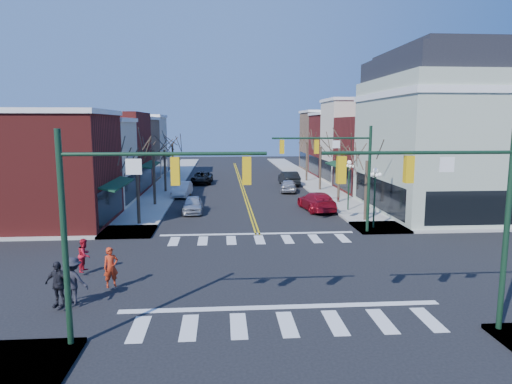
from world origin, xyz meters
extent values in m
plane|color=black|center=(0.00, 0.00, 0.00)|extent=(160.00, 160.00, 0.00)
cube|color=#9E9B93|center=(-8.75, 20.00, 0.07)|extent=(3.50, 70.00, 0.15)
cube|color=#9E9B93|center=(8.75, 20.00, 0.07)|extent=(3.50, 70.00, 0.15)
cube|color=maroon|center=(-15.50, 11.75, 4.00)|extent=(10.00, 8.50, 8.00)
cube|color=beige|center=(-15.50, 19.50, 3.75)|extent=(10.00, 7.00, 7.50)
cube|color=maroon|center=(-15.50, 27.50, 4.25)|extent=(10.00, 9.00, 8.50)
cube|color=#8F6B4F|center=(-15.50, 35.75, 3.90)|extent=(10.00, 7.50, 7.80)
cube|color=beige|center=(-15.50, 43.50, 4.10)|extent=(10.00, 8.00, 8.20)
cube|color=maroon|center=(15.50, 25.75, 4.00)|extent=(10.00, 8.50, 8.00)
cube|color=beige|center=(15.50, 33.50, 5.00)|extent=(10.00, 7.00, 10.00)
cube|color=maroon|center=(15.50, 41.00, 4.25)|extent=(10.00, 8.00, 8.50)
cube|color=#8F6B4F|center=(15.50, 49.00, 4.50)|extent=(10.00, 8.00, 9.00)
cube|color=#AAB79E|center=(16.50, 14.50, 5.50)|extent=(12.00, 14.00, 11.00)
cube|color=white|center=(16.50, 14.50, 9.60)|extent=(12.25, 14.25, 0.50)
cube|color=black|center=(16.50, 14.50, 11.90)|extent=(11.40, 13.40, 1.80)
cube|color=black|center=(16.50, 14.50, 13.00)|extent=(9.80, 11.80, 0.60)
cylinder|color=#14331E|center=(-7.40, -7.40, 3.60)|extent=(0.20, 0.20, 7.20)
cylinder|color=#14331E|center=(-4.15, -7.40, 6.40)|extent=(6.50, 0.12, 0.12)
cube|color=gold|center=(-3.83, -7.40, 5.85)|extent=(0.28, 0.28, 0.90)
cube|color=gold|center=(-1.55, -7.40, 5.85)|extent=(0.28, 0.28, 0.90)
cylinder|color=#14331E|center=(7.40, -7.40, 3.60)|extent=(0.20, 0.20, 7.20)
cylinder|color=#14331E|center=(4.15, -7.40, 6.40)|extent=(6.50, 0.12, 0.12)
cube|color=gold|center=(3.83, -7.40, 5.85)|extent=(0.28, 0.28, 0.90)
cube|color=gold|center=(1.55, -7.40, 5.85)|extent=(0.28, 0.28, 0.90)
cylinder|color=#14331E|center=(7.40, 7.40, 3.60)|extent=(0.20, 0.20, 7.20)
cylinder|color=#14331E|center=(4.15, 7.40, 6.40)|extent=(6.50, 0.12, 0.12)
cube|color=gold|center=(3.83, 7.40, 5.85)|extent=(0.28, 0.28, 0.90)
cube|color=gold|center=(1.55, 7.40, 5.85)|extent=(0.28, 0.28, 0.90)
cylinder|color=#14331E|center=(8.20, 8.50, 2.00)|extent=(0.12, 0.12, 4.00)
sphere|color=white|center=(8.20, 8.50, 4.15)|extent=(0.36, 0.36, 0.36)
cylinder|color=#14331E|center=(8.20, 15.00, 2.00)|extent=(0.12, 0.12, 4.00)
sphere|color=white|center=(8.20, 15.00, 4.15)|extent=(0.36, 0.36, 0.36)
cylinder|color=#382B21|center=(-8.40, 11.00, 2.38)|extent=(0.24, 0.24, 4.76)
cylinder|color=#382B21|center=(-8.40, 19.00, 2.52)|extent=(0.24, 0.24, 5.04)
cylinder|color=#382B21|center=(-8.40, 27.00, 2.27)|extent=(0.24, 0.24, 4.55)
cylinder|color=#382B21|center=(-8.40, 35.00, 2.45)|extent=(0.24, 0.24, 4.90)
cylinder|color=#382B21|center=(8.40, 11.00, 2.31)|extent=(0.24, 0.24, 4.62)
cylinder|color=#382B21|center=(8.40, 19.00, 2.59)|extent=(0.24, 0.24, 5.18)
cylinder|color=#382B21|center=(8.40, 27.00, 2.42)|extent=(0.24, 0.24, 4.83)
cylinder|color=#382B21|center=(8.40, 35.00, 2.48)|extent=(0.24, 0.24, 4.97)
imported|color=#BABBBF|center=(-4.80, 15.45, 0.69)|extent=(1.72, 4.09, 1.38)
imported|color=silver|center=(-6.40, 24.11, 0.74)|extent=(1.93, 4.61, 1.48)
imported|color=black|center=(-4.80, 34.07, 0.72)|extent=(2.64, 5.30, 1.44)
imported|color=maroon|center=(5.68, 15.67, 0.79)|extent=(2.80, 5.67, 1.58)
imported|color=#ACACB1|center=(4.80, 26.30, 0.71)|extent=(2.22, 4.33, 1.41)
imported|color=black|center=(5.65, 31.68, 0.84)|extent=(2.10, 5.22, 1.69)
imported|color=#B62C13|center=(-7.30, -2.12, 1.05)|extent=(0.78, 0.70, 1.80)
imported|color=red|center=(-9.11, 0.19, 0.97)|extent=(0.71, 0.87, 1.64)
imported|color=black|center=(-8.85, -4.24, 1.08)|extent=(1.17, 0.73, 1.86)
imported|color=black|center=(-8.36, -3.93, 1.11)|extent=(1.38, 1.03, 1.91)
camera|label=1|loc=(-2.35, -22.00, 7.36)|focal=32.00mm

